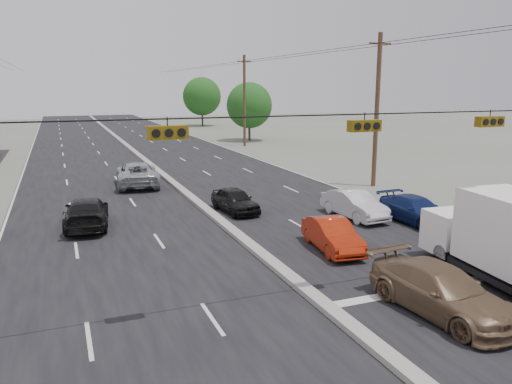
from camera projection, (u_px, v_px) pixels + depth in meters
ground at (316, 301)px, 15.68m from camera, size 200.00×200.00×0.00m
road_surface at (149, 165)px, 42.94m from camera, size 20.00×160.00×0.02m
center_median at (149, 164)px, 42.92m from camera, size 0.50×160.00×0.20m
utility_pole_right_b at (377, 110)px, 32.77m from camera, size 1.60×0.30×10.00m
utility_pole_right_c at (244, 100)px, 55.49m from camera, size 1.60×0.30×10.00m
traffic_signals at (362, 124)px, 15.04m from camera, size 25.00×0.30×0.54m
tree_right_mid at (249, 105)px, 61.10m from camera, size 5.60×5.60×7.14m
tree_right_far at (202, 96)px, 84.05m from camera, size 6.40×6.40×8.16m
box_truck at (510, 239)px, 16.73m from camera, size 2.76×6.37×3.14m
tan_sedan at (441, 291)px, 14.69m from camera, size 2.45×5.03×1.41m
red_sedan at (332, 235)px, 20.42m from camera, size 1.82×4.02×1.28m
queue_car_a at (235, 201)px, 26.64m from camera, size 1.89×3.91×1.29m
queue_car_b at (354, 205)px, 25.46m from camera, size 1.72×4.29×1.39m
queue_car_d at (416, 210)px, 24.50m from camera, size 1.94×4.49×1.29m
oncoming_near at (87, 213)px, 23.83m from camera, size 2.44×5.00×1.40m
oncoming_far at (137, 174)px, 33.70m from camera, size 3.21×6.01×1.61m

